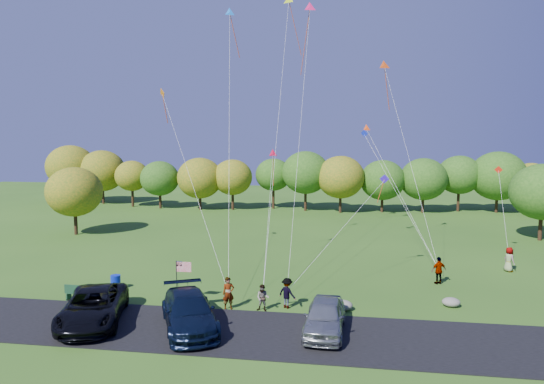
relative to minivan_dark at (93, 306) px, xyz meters
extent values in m
plane|color=#2C5518|center=(8.04, 4.02, -0.96)|extent=(140.00, 140.00, 0.00)
cube|color=black|center=(8.04, 0.02, -0.93)|extent=(44.00, 6.00, 0.06)
cylinder|color=#392514|center=(-26.90, 41.30, 0.20)|extent=(0.36, 0.36, 2.33)
ellipsoid|color=#315C17|center=(-26.90, 41.30, 3.45)|extent=(6.41, 6.41, 5.77)
cylinder|color=#392514|center=(-21.49, 40.93, 0.52)|extent=(0.36, 0.36, 2.96)
ellipsoid|color=#214F15|center=(-21.49, 40.93, 3.83)|extent=(5.63, 5.63, 5.07)
cylinder|color=#392514|center=(-17.18, 41.72, 0.56)|extent=(0.36, 0.36, 3.03)
ellipsoid|color=#315C17|center=(-17.18, 41.72, 3.75)|extent=(5.18, 5.18, 4.66)
cylinder|color=#392514|center=(-11.18, 41.04, 0.47)|extent=(0.36, 0.36, 2.87)
ellipsoid|color=#315C17|center=(-11.18, 41.04, 4.21)|extent=(7.07, 7.07, 6.37)
cylinder|color=#392514|center=(-6.75, 43.00, 0.41)|extent=(0.36, 0.36, 2.74)
ellipsoid|color=#315C17|center=(-6.75, 43.00, 3.69)|extent=(5.89, 5.89, 5.30)
cylinder|color=#392514|center=(-1.93, 41.22, 0.45)|extent=(0.36, 0.36, 2.82)
ellipsoid|color=#214F15|center=(-1.93, 41.22, 4.06)|extent=(6.75, 6.75, 6.07)
cylinder|color=#392514|center=(3.12, 43.30, 0.21)|extent=(0.36, 0.36, 2.34)
ellipsoid|color=#315C17|center=(3.12, 43.30, 3.42)|extent=(6.28, 6.28, 5.65)
cylinder|color=#392514|center=(8.28, 40.80, 0.49)|extent=(0.36, 0.36, 2.89)
ellipsoid|color=#315C17|center=(8.28, 40.80, 4.09)|extent=(6.65, 6.65, 5.99)
cylinder|color=#392514|center=(12.84, 41.98, 0.33)|extent=(0.36, 0.36, 2.58)
ellipsoid|color=#315C17|center=(12.84, 41.98, 3.57)|extent=(5.98, 5.98, 5.38)
cylinder|color=#392514|center=(17.96, 42.95, 0.23)|extent=(0.36, 0.36, 2.38)
ellipsoid|color=#315C17|center=(17.96, 42.95, 3.06)|extent=(5.06, 5.06, 4.55)
cylinder|color=#392514|center=(23.24, 43.82, 0.58)|extent=(0.36, 0.36, 3.09)
ellipsoid|color=#315C17|center=(23.24, 43.82, 3.89)|extent=(5.41, 5.41, 4.87)
cylinder|color=#392514|center=(27.94, 42.68, 0.46)|extent=(0.36, 0.36, 2.84)
ellipsoid|color=#214F15|center=(27.94, 42.68, 3.53)|extent=(5.08, 5.08, 4.57)
cylinder|color=#392514|center=(33.08, 40.27, 0.24)|extent=(0.36, 0.36, 2.41)
ellipsoid|color=#315C17|center=(33.08, 40.27, 3.64)|extent=(6.76, 6.76, 6.08)
cylinder|color=#392514|center=(37.66, 40.20, 0.53)|extent=(0.36, 0.36, 2.98)
cylinder|color=#392514|center=(-13.96, 22.02, 0.34)|extent=(0.36, 0.36, 2.60)
ellipsoid|color=#315C17|center=(-13.96, 22.02, 3.46)|extent=(5.60, 5.60, 5.04)
cylinder|color=#392514|center=(32.04, 26.02, 0.44)|extent=(0.36, 0.36, 2.80)
ellipsoid|color=#214F15|center=(32.04, 26.02, 3.79)|extent=(6.00, 6.00, 5.40)
imported|color=black|center=(0.00, 0.00, 0.00)|extent=(4.79, 7.08, 1.80)
imported|color=black|center=(5.34, 0.02, -0.01)|extent=(4.90, 6.66, 1.79)
imported|color=gray|center=(12.35, 0.55, -0.06)|extent=(2.20, 5.01, 1.68)
imported|color=#4C4C59|center=(6.66, 3.22, -0.01)|extent=(0.83, 0.72, 1.91)
imported|color=#4C4C59|center=(8.69, 3.22, -0.18)|extent=(0.82, 0.67, 1.55)
imported|color=#4C4C59|center=(10.02, 3.95, -0.06)|extent=(1.34, 1.16, 1.80)
imported|color=#4C4C59|center=(19.70, 10.10, -0.02)|extent=(1.20, 0.86, 1.88)
imported|color=#4C4C59|center=(25.45, 14.06, -0.04)|extent=(0.93, 1.07, 1.84)
cube|color=#163E23|center=(-2.69, 3.32, -0.53)|extent=(1.85, 0.20, 0.06)
cube|color=#163E23|center=(-2.69, 3.14, -0.22)|extent=(1.85, 0.14, 0.56)
cube|color=#163E23|center=(-3.46, 3.32, -0.75)|extent=(0.10, 0.46, 0.43)
cube|color=#163E23|center=(-1.92, 3.32, -0.75)|extent=(0.10, 0.46, 0.43)
cylinder|color=#0B1FA8|center=(-1.57, 5.72, -0.49)|extent=(0.63, 0.63, 0.95)
cylinder|color=black|center=(3.29, 3.90, 0.33)|extent=(0.05, 0.05, 2.59)
cube|color=red|center=(3.75, 3.90, 1.26)|extent=(0.93, 0.62, 0.02)
cube|color=navy|center=(3.47, 3.91, 1.45)|extent=(0.37, 0.02, 0.29)
ellipsoid|color=gray|center=(13.23, 4.04, -0.66)|extent=(1.19, 0.93, 0.59)
ellipsoid|color=gray|center=(19.59, 5.58, -0.69)|extent=(1.05, 0.87, 0.55)
cone|color=#DE185D|center=(10.04, 19.91, 20.13)|extent=(1.20, 0.74, 1.02)
cone|color=blue|center=(4.32, 14.08, 18.50)|extent=(0.89, 0.62, 0.80)
cone|color=#FF4810|center=(15.13, 21.39, 9.80)|extent=(0.80, 0.48, 0.73)
cone|color=#BC3C0D|center=(16.38, 19.14, 14.99)|extent=(1.12, 0.77, 0.92)
cube|color=red|center=(25.48, 17.75, 6.40)|extent=(0.58, 0.27, 0.61)
cube|color=orange|center=(-0.93, 13.27, 12.41)|extent=(0.54, 0.61, 0.75)
cone|color=#B6D912|center=(8.09, 20.80, 21.08)|extent=(1.21, 0.89, 1.08)
cube|color=#1526DA|center=(14.93, 21.26, 9.33)|extent=(0.59, 0.48, 0.70)
cone|color=red|center=(7.47, 15.44, 7.69)|extent=(0.80, 0.54, 0.74)
cube|color=#3F19E3|center=(16.02, 11.51, 6.07)|extent=(0.66, 0.19, 0.65)
camera|label=1|loc=(13.22, -23.38, 9.07)|focal=32.00mm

